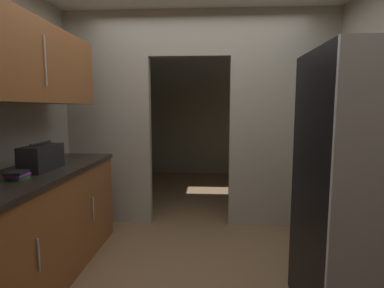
{
  "coord_description": "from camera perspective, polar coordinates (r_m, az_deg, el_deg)",
  "views": [
    {
      "loc": [
        0.13,
        -2.26,
        1.44
      ],
      "look_at": [
        -0.04,
        0.56,
        1.1
      ],
      "focal_mm": 28.04,
      "sensor_mm": 36.0,
      "label": 1
    }
  ],
  "objects": [
    {
      "name": "ground",
      "position": [
        2.68,
        0.05,
        -25.62
      ],
      "size": [
        20.0,
        20.0,
        0.0
      ],
      "primitive_type": "plane",
      "color": "brown"
    },
    {
      "name": "kitchen_partition",
      "position": [
        3.66,
        1.9,
        5.8
      ],
      "size": [
        3.24,
        0.12,
        2.58
      ],
      "color": "#ADA899",
      "rests_on": "ground"
    },
    {
      "name": "adjoining_room_shell",
      "position": [
        5.65,
        2.07,
        5.3
      ],
      "size": [
        3.24,
        2.97,
        2.58
      ],
      "color": "gray",
      "rests_on": "ground"
    },
    {
      "name": "refrigerator",
      "position": [
        2.3,
        31.0,
        -7.63
      ],
      "size": [
        0.82,
        0.79,
        1.81
      ],
      "color": "black",
      "rests_on": "ground"
    },
    {
      "name": "lower_cabinet_run",
      "position": [
        2.84,
        -27.97,
        -14.09
      ],
      "size": [
        0.65,
        2.09,
        0.93
      ],
      "color": "brown",
      "rests_on": "ground"
    },
    {
      "name": "upper_cabinet_counterside",
      "position": [
        2.69,
        -29.59,
        13.56
      ],
      "size": [
        0.36,
        1.88,
        0.63
      ],
      "color": "brown"
    },
    {
      "name": "boombox",
      "position": [
        2.79,
        -26.74,
        -2.32
      ],
      "size": [
        0.19,
        0.42,
        0.24
      ],
      "color": "black",
      "rests_on": "lower_cabinet_run"
    },
    {
      "name": "book_stack",
      "position": [
        2.53,
        -30.34,
        -5.09
      ],
      "size": [
        0.14,
        0.16,
        0.06
      ],
      "color": "#388C47",
      "rests_on": "lower_cabinet_run"
    }
  ]
}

